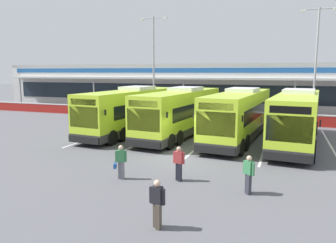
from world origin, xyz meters
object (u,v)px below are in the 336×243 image
coach_bus_right_centre (297,119)px  pedestrian_child (157,202)px  coach_bus_leftmost (132,111)px  pedestrian_in_dark_coat (249,173)px  lamp_post_west (154,60)px  lamp_post_centre (316,58)px  pedestrian_near_bin (179,162)px  coach_bus_centre (239,116)px  coach_bus_left_centre (181,113)px  pedestrian_with_handbag (121,161)px

coach_bus_right_centre → pedestrian_child: size_ratio=7.61×
coach_bus_leftmost → pedestrian_in_dark_coat: bearing=-45.2°
coach_bus_leftmost → lamp_post_west: 11.67m
coach_bus_leftmost → lamp_post_centre: size_ratio=1.12×
coach_bus_leftmost → pedestrian_near_bin: 12.52m
pedestrian_near_bin → lamp_post_centre: size_ratio=0.15×
coach_bus_right_centre → lamp_post_west: bearing=144.8°
coach_bus_centre → lamp_post_west: (-11.06, 10.29, 4.50)m
coach_bus_left_centre → coach_bus_right_centre: size_ratio=1.00×
coach_bus_left_centre → coach_bus_centre: bearing=-0.3°
pedestrian_child → pedestrian_near_bin: bearing=99.6°
lamp_post_centre → coach_bus_centre: bearing=-118.1°
coach_bus_right_centre → pedestrian_near_bin: 11.33m
coach_bus_right_centre → pedestrian_in_dark_coat: 10.78m
coach_bus_leftmost → pedestrian_with_handbag: (4.73, -10.78, -0.93)m
coach_bus_leftmost → pedestrian_near_bin: size_ratio=7.61×
pedestrian_in_dark_coat → pedestrian_near_bin: size_ratio=1.00×
pedestrian_with_handbag → lamp_post_centre: 24.36m
pedestrian_with_handbag → coach_bus_left_centre: bearing=92.9°
pedestrian_near_bin → lamp_post_west: 23.42m
pedestrian_near_bin → lamp_post_west: (-9.76, 20.59, 5.42)m
pedestrian_near_bin → pedestrian_with_handbag: bearing=-165.4°
coach_bus_right_centre → pedestrian_near_bin: bearing=-117.7°
coach_bus_centre → pedestrian_with_handbag: 11.71m
coach_bus_centre → lamp_post_west: size_ratio=1.12×
coach_bus_right_centre → lamp_post_centre: lamp_post_centre is taller
coach_bus_leftmost → lamp_post_west: bearing=102.8°
pedestrian_in_dark_coat → pedestrian_child: same height
pedestrian_child → lamp_post_centre: size_ratio=0.15×
coach_bus_leftmost → pedestrian_with_handbag: 11.80m
coach_bus_left_centre → pedestrian_in_dark_coat: coach_bus_left_centre is taller
coach_bus_left_centre → pedestrian_child: bearing=-75.0°
coach_bus_right_centre → lamp_post_west: (-15.00, 10.59, 4.50)m
pedestrian_near_bin → lamp_post_west: bearing=115.4°
coach_bus_centre → pedestrian_near_bin: coach_bus_centre is taller
lamp_post_centre → lamp_post_west: bearing=-178.6°
lamp_post_west → coach_bus_left_centre: bearing=-57.5°
lamp_post_west → lamp_post_centre: same height
pedestrian_with_handbag → pedestrian_near_bin: size_ratio=1.00×
pedestrian_child → pedestrian_with_handbag: bearing=131.1°
pedestrian_with_handbag → pedestrian_child: bearing=-48.9°
coach_bus_right_centre → pedestrian_with_handbag: 13.31m
pedestrian_with_handbag → lamp_post_west: size_ratio=0.15×
coach_bus_right_centre → lamp_post_centre: bearing=80.8°
pedestrian_in_dark_coat → lamp_post_centre: 22.54m
coach_bus_right_centre → pedestrian_with_handbag: bearing=-126.4°
pedestrian_near_bin → lamp_post_centre: (7.02, 21.00, 5.42)m
pedestrian_child → coach_bus_right_centre: bearing=73.0°
coach_bus_centre → pedestrian_with_handbag: (-3.95, -10.99, -0.93)m
coach_bus_leftmost → coach_bus_left_centre: 4.17m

